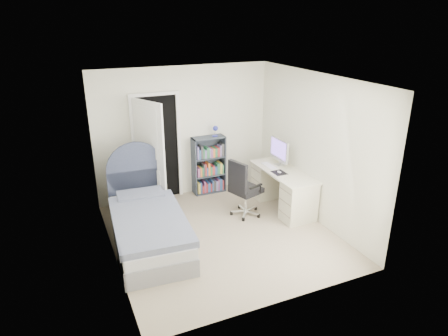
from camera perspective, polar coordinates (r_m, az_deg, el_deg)
name	(u,v)px	position (r m, az deg, el deg)	size (l,w,h in m)	color
room_shell	(222,162)	(6.05, -0.33, 0.81)	(3.50, 3.70, 2.60)	gray
door	(152,152)	(7.30, -10.23, 2.26)	(0.92, 0.76, 2.06)	black
bed	(148,224)	(6.37, -10.85, -7.86)	(1.18, 2.26, 1.35)	gray
nightstand	(126,189)	(7.44, -13.83, -2.88)	(0.42, 0.42, 0.61)	tan
floor_lamp	(143,173)	(7.55, -11.47, -0.69)	(0.21, 0.21, 1.48)	silver
bookcase	(209,167)	(7.90, -2.14, 0.16)	(0.64, 0.28, 1.36)	#3C4552
desk	(282,187)	(7.36, 8.33, -2.76)	(0.60, 1.50, 1.23)	beige
office_chair	(243,186)	(6.92, 2.70, -2.59)	(0.59, 0.60, 1.04)	silver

